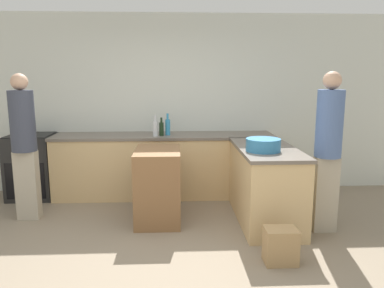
{
  "coord_description": "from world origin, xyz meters",
  "views": [
    {
      "loc": [
        0.15,
        -3.37,
        1.78
      ],
      "look_at": [
        0.36,
        1.03,
        0.97
      ],
      "focal_mm": 35.0,
      "sensor_mm": 36.0,
      "label": 1
    }
  ],
  "objects_px": {
    "wine_bottle_dark": "(161,128)",
    "paper_bag": "(281,246)",
    "island_table": "(158,185)",
    "person_at_peninsula": "(328,145)",
    "person_by_range": "(24,141)",
    "vinegar_bottle_clear": "(155,128)",
    "mixing_bowl": "(263,145)",
    "range_oven": "(33,166)",
    "dish_soap_bottle": "(168,127)"
  },
  "relations": [
    {
      "from": "vinegar_bottle_clear",
      "to": "person_at_peninsula",
      "type": "xyz_separation_m",
      "value": [
        1.99,
        -1.26,
        -0.04
      ]
    },
    {
      "from": "range_oven",
      "to": "wine_bottle_dark",
      "type": "xyz_separation_m",
      "value": [
        1.91,
        -0.12,
        0.56
      ]
    },
    {
      "from": "island_table",
      "to": "mixing_bowl",
      "type": "bearing_deg",
      "value": -13.9
    },
    {
      "from": "island_table",
      "to": "person_at_peninsula",
      "type": "xyz_separation_m",
      "value": [
        1.93,
        -0.42,
        0.56
      ]
    },
    {
      "from": "range_oven",
      "to": "dish_soap_bottle",
      "type": "bearing_deg",
      "value": -1.83
    },
    {
      "from": "mixing_bowl",
      "to": "range_oven",
      "type": "bearing_deg",
      "value": 157.25
    },
    {
      "from": "wine_bottle_dark",
      "to": "vinegar_bottle_clear",
      "type": "relative_size",
      "value": 0.86
    },
    {
      "from": "range_oven",
      "to": "person_at_peninsula",
      "type": "distance_m",
      "value": 4.11
    },
    {
      "from": "person_at_peninsula",
      "to": "mixing_bowl",
      "type": "bearing_deg",
      "value": 170.25
    },
    {
      "from": "person_by_range",
      "to": "paper_bag",
      "type": "bearing_deg",
      "value": -24.4
    },
    {
      "from": "island_table",
      "to": "dish_soap_bottle",
      "type": "distance_m",
      "value": 1.12
    },
    {
      "from": "island_table",
      "to": "person_at_peninsula",
      "type": "distance_m",
      "value": 2.05
    },
    {
      "from": "island_table",
      "to": "person_by_range",
      "type": "relative_size",
      "value": 0.49
    },
    {
      "from": "island_table",
      "to": "person_by_range",
      "type": "bearing_deg",
      "value": 175.54
    },
    {
      "from": "dish_soap_bottle",
      "to": "person_at_peninsula",
      "type": "bearing_deg",
      "value": -36.85
    },
    {
      "from": "range_oven",
      "to": "paper_bag",
      "type": "bearing_deg",
      "value": -34.92
    },
    {
      "from": "wine_bottle_dark",
      "to": "person_by_range",
      "type": "xyz_separation_m",
      "value": [
        -1.65,
        -0.76,
        -0.03
      ]
    },
    {
      "from": "mixing_bowl",
      "to": "vinegar_bottle_clear",
      "type": "bearing_deg",
      "value": 138.36
    },
    {
      "from": "person_by_range",
      "to": "vinegar_bottle_clear",
      "type": "bearing_deg",
      "value": 24.51
    },
    {
      "from": "range_oven",
      "to": "wine_bottle_dark",
      "type": "height_order",
      "value": "wine_bottle_dark"
    },
    {
      "from": "island_table",
      "to": "mixing_bowl",
      "type": "xyz_separation_m",
      "value": [
        1.22,
        -0.3,
        0.55
      ]
    },
    {
      "from": "wine_bottle_dark",
      "to": "paper_bag",
      "type": "relative_size",
      "value": 0.76
    },
    {
      "from": "wine_bottle_dark",
      "to": "person_at_peninsula",
      "type": "xyz_separation_m",
      "value": [
        1.91,
        -1.31,
        -0.02
      ]
    },
    {
      "from": "wine_bottle_dark",
      "to": "dish_soap_bottle",
      "type": "bearing_deg",
      "value": 30.51
    },
    {
      "from": "wine_bottle_dark",
      "to": "person_by_range",
      "type": "bearing_deg",
      "value": -155.37
    },
    {
      "from": "dish_soap_bottle",
      "to": "person_by_range",
      "type": "bearing_deg",
      "value": -155.05
    },
    {
      "from": "dish_soap_bottle",
      "to": "wine_bottle_dark",
      "type": "xyz_separation_m",
      "value": [
        -0.09,
        -0.05,
        -0.02
      ]
    },
    {
      "from": "dish_soap_bottle",
      "to": "vinegar_bottle_clear",
      "type": "relative_size",
      "value": 1.03
    },
    {
      "from": "range_oven",
      "to": "person_by_range",
      "type": "height_order",
      "value": "person_by_range"
    },
    {
      "from": "mixing_bowl",
      "to": "dish_soap_bottle",
      "type": "bearing_deg",
      "value": 131.85
    },
    {
      "from": "mixing_bowl",
      "to": "person_by_range",
      "type": "xyz_separation_m",
      "value": [
        -2.85,
        0.43,
        -0.0
      ]
    },
    {
      "from": "mixing_bowl",
      "to": "person_at_peninsula",
      "type": "relative_size",
      "value": 0.22
    },
    {
      "from": "mixing_bowl",
      "to": "vinegar_bottle_clear",
      "type": "relative_size",
      "value": 1.3
    },
    {
      "from": "vinegar_bottle_clear",
      "to": "range_oven",
      "type": "bearing_deg",
      "value": 174.98
    },
    {
      "from": "person_by_range",
      "to": "island_table",
      "type": "bearing_deg",
      "value": -4.46
    },
    {
      "from": "wine_bottle_dark",
      "to": "paper_bag",
      "type": "bearing_deg",
      "value": -59.81
    },
    {
      "from": "mixing_bowl",
      "to": "paper_bag",
      "type": "height_order",
      "value": "mixing_bowl"
    },
    {
      "from": "vinegar_bottle_clear",
      "to": "person_at_peninsula",
      "type": "bearing_deg",
      "value": -32.41
    },
    {
      "from": "island_table",
      "to": "paper_bag",
      "type": "xyz_separation_m",
      "value": [
        1.21,
        -1.16,
        -0.27
      ]
    },
    {
      "from": "wine_bottle_dark",
      "to": "person_by_range",
      "type": "relative_size",
      "value": 0.15
    },
    {
      "from": "mixing_bowl",
      "to": "paper_bag",
      "type": "xyz_separation_m",
      "value": [
        -0.01,
        -0.86,
        -0.83
      ]
    },
    {
      "from": "range_oven",
      "to": "person_by_range",
      "type": "relative_size",
      "value": 0.52
    },
    {
      "from": "dish_soap_bottle",
      "to": "vinegar_bottle_clear",
      "type": "height_order",
      "value": "dish_soap_bottle"
    },
    {
      "from": "wine_bottle_dark",
      "to": "person_at_peninsula",
      "type": "bearing_deg",
      "value": -34.48
    },
    {
      "from": "mixing_bowl",
      "to": "person_at_peninsula",
      "type": "distance_m",
      "value": 0.72
    },
    {
      "from": "dish_soap_bottle",
      "to": "mixing_bowl",
      "type": "bearing_deg",
      "value": -48.15
    },
    {
      "from": "person_by_range",
      "to": "paper_bag",
      "type": "relative_size",
      "value": 5.21
    },
    {
      "from": "vinegar_bottle_clear",
      "to": "paper_bag",
      "type": "bearing_deg",
      "value": -57.48
    },
    {
      "from": "wine_bottle_dark",
      "to": "person_at_peninsula",
      "type": "height_order",
      "value": "person_at_peninsula"
    },
    {
      "from": "person_at_peninsula",
      "to": "paper_bag",
      "type": "xyz_separation_m",
      "value": [
        -0.71,
        -0.74,
        -0.84
      ]
    }
  ]
}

